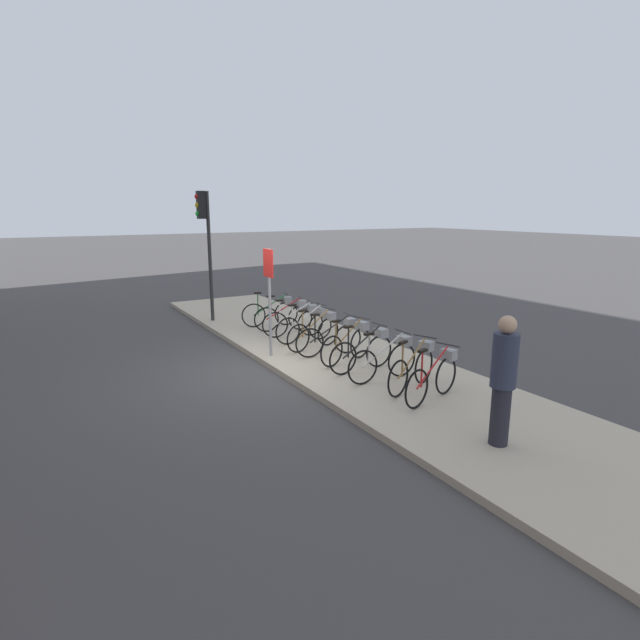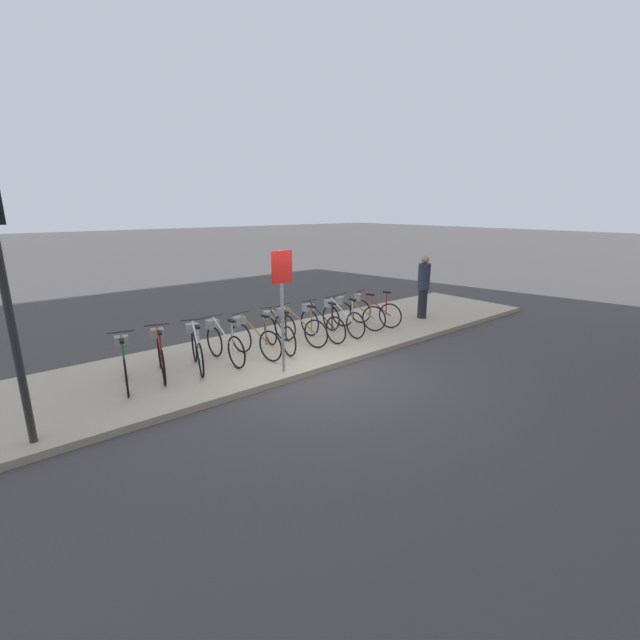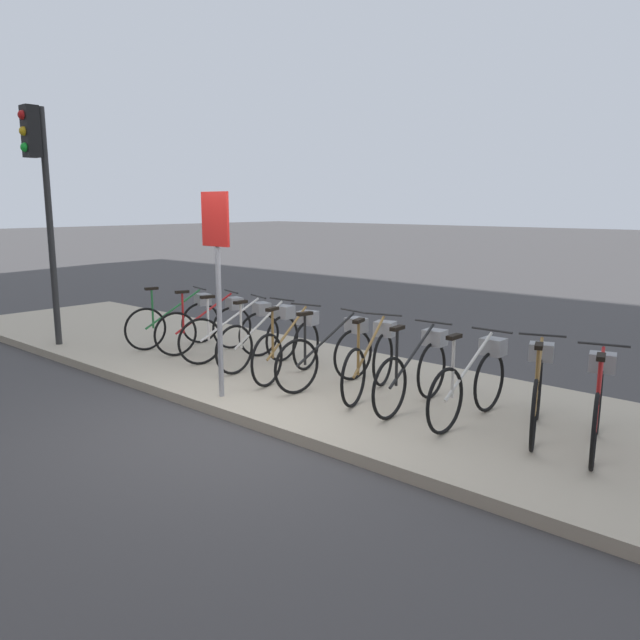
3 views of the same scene
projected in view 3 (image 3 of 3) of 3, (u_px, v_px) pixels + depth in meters
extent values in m
plane|color=#423F3F|center=(240.00, 425.00, 6.65)|extent=(120.00, 120.00, 0.00)
cube|color=#B7A88E|center=(337.00, 387.00, 7.84)|extent=(16.50, 3.26, 0.12)
torus|color=black|center=(145.00, 329.00, 9.50)|extent=(0.19, 0.65, 0.66)
torus|color=black|center=(201.00, 323.00, 10.01)|extent=(0.19, 0.65, 0.66)
cylinder|color=#267238|center=(173.00, 309.00, 9.71)|extent=(0.25, 0.91, 0.56)
cylinder|color=#267238|center=(153.00, 309.00, 9.52)|extent=(0.04, 0.04, 0.59)
cube|color=black|center=(151.00, 289.00, 9.46)|extent=(0.11, 0.21, 0.04)
cylinder|color=#262626|center=(199.00, 288.00, 9.91)|extent=(0.45, 0.13, 0.02)
cube|color=gray|center=(203.00, 299.00, 9.97)|extent=(0.28, 0.25, 0.18)
torus|color=black|center=(176.00, 334.00, 9.14)|extent=(0.21, 0.65, 0.66)
torus|color=black|center=(232.00, 328.00, 9.62)|extent=(0.21, 0.65, 0.66)
cylinder|color=red|center=(204.00, 313.00, 9.33)|extent=(0.28, 0.90, 0.56)
cylinder|color=red|center=(183.00, 313.00, 9.15)|extent=(0.04, 0.04, 0.59)
cube|color=black|center=(182.00, 292.00, 9.09)|extent=(0.12, 0.21, 0.04)
cylinder|color=#262626|center=(231.00, 291.00, 9.52)|extent=(0.45, 0.15, 0.02)
cube|color=gray|center=(234.00, 303.00, 9.58)|extent=(0.28, 0.26, 0.18)
torus|color=black|center=(200.00, 341.00, 8.64)|extent=(0.22, 0.65, 0.66)
torus|color=black|center=(259.00, 334.00, 9.12)|extent=(0.22, 0.65, 0.66)
cylinder|color=silver|center=(230.00, 319.00, 8.83)|extent=(0.29, 0.90, 0.56)
cylinder|color=silver|center=(208.00, 319.00, 8.66)|extent=(0.04, 0.04, 0.59)
cube|color=black|center=(207.00, 297.00, 8.60)|extent=(0.12, 0.21, 0.04)
cylinder|color=#262626|center=(258.00, 296.00, 9.02)|extent=(0.45, 0.15, 0.02)
cube|color=gray|center=(262.00, 309.00, 9.08)|extent=(0.29, 0.26, 0.18)
torus|color=black|center=(234.00, 350.00, 8.15)|extent=(0.05, 0.66, 0.66)
torus|color=black|center=(282.00, 338.00, 8.83)|extent=(0.05, 0.66, 0.66)
cylinder|color=beige|center=(259.00, 325.00, 8.44)|extent=(0.05, 0.92, 0.56)
cylinder|color=beige|center=(241.00, 326.00, 8.19)|extent=(0.03, 0.03, 0.59)
cube|color=black|center=(240.00, 302.00, 8.13)|extent=(0.07, 0.20, 0.04)
cylinder|color=#262626|center=(282.00, 299.00, 8.73)|extent=(0.46, 0.04, 0.02)
cube|color=gray|center=(284.00, 312.00, 8.80)|extent=(0.24, 0.21, 0.18)
torus|color=black|center=(267.00, 360.00, 7.60)|extent=(0.17, 0.66, 0.66)
torus|color=black|center=(306.00, 346.00, 8.37)|extent=(0.17, 0.66, 0.66)
cylinder|color=olive|center=(287.00, 332.00, 7.94)|extent=(0.21, 0.91, 0.56)
cylinder|color=olive|center=(273.00, 335.00, 7.65)|extent=(0.04, 0.04, 0.59)
cube|color=black|center=(272.00, 309.00, 7.59)|extent=(0.11, 0.21, 0.04)
cylinder|color=#262626|center=(306.00, 305.00, 8.27)|extent=(0.46, 0.11, 0.02)
cube|color=gray|center=(308.00, 318.00, 8.35)|extent=(0.27, 0.24, 0.18)
torus|color=black|center=(297.00, 366.00, 7.31)|extent=(0.13, 0.66, 0.66)
torus|color=black|center=(353.00, 355.00, 7.88)|extent=(0.13, 0.66, 0.66)
cylinder|color=black|center=(326.00, 339.00, 7.55)|extent=(0.16, 0.92, 0.56)
cylinder|color=black|center=(305.00, 340.00, 7.33)|extent=(0.04, 0.04, 0.59)
cube|color=black|center=(305.00, 314.00, 7.27)|extent=(0.10, 0.21, 0.04)
cylinder|color=#262626|center=(354.00, 311.00, 7.78)|extent=(0.46, 0.09, 0.02)
cube|color=gray|center=(356.00, 325.00, 7.85)|extent=(0.27, 0.23, 0.18)
torus|color=black|center=(354.00, 378.00, 6.83)|extent=(0.21, 0.65, 0.66)
torus|color=black|center=(383.00, 359.00, 7.63)|extent=(0.21, 0.65, 0.66)
cylinder|color=olive|center=(369.00, 346.00, 7.19)|extent=(0.27, 0.90, 0.56)
cylinder|color=olive|center=(358.00, 349.00, 6.89)|extent=(0.04, 0.04, 0.59)
cube|color=black|center=(359.00, 321.00, 6.83)|extent=(0.12, 0.21, 0.04)
cylinder|color=#262626|center=(384.00, 314.00, 7.53)|extent=(0.45, 0.14, 0.02)
cube|color=gray|center=(385.00, 329.00, 7.61)|extent=(0.28, 0.26, 0.18)
torus|color=black|center=(390.00, 388.00, 6.43)|extent=(0.08, 0.66, 0.66)
torus|color=black|center=(432.00, 370.00, 7.14)|extent=(0.08, 0.66, 0.66)
cylinder|color=black|center=(412.00, 355.00, 6.74)|extent=(0.09, 0.92, 0.56)
cylinder|color=black|center=(397.00, 358.00, 6.48)|extent=(0.03, 0.03, 0.59)
cube|color=black|center=(397.00, 328.00, 6.42)|extent=(0.08, 0.20, 0.04)
cylinder|color=#262626|center=(433.00, 322.00, 7.03)|extent=(0.46, 0.05, 0.02)
cube|color=gray|center=(435.00, 338.00, 7.11)|extent=(0.25, 0.21, 0.18)
torus|color=black|center=(445.00, 401.00, 6.02)|extent=(0.04, 0.66, 0.66)
torus|color=black|center=(489.00, 381.00, 6.68)|extent=(0.04, 0.66, 0.66)
cylinder|color=beige|center=(469.00, 365.00, 6.30)|extent=(0.04, 0.92, 0.56)
cylinder|color=beige|center=(453.00, 369.00, 6.06)|extent=(0.03, 0.03, 0.59)
cube|color=black|center=(454.00, 337.00, 6.00)|extent=(0.07, 0.20, 0.04)
cylinder|color=#262626|center=(492.00, 330.00, 6.58)|extent=(0.46, 0.03, 0.02)
cube|color=gray|center=(493.00, 347.00, 6.65)|extent=(0.24, 0.20, 0.18)
torus|color=black|center=(534.00, 415.00, 5.61)|extent=(0.26, 0.64, 0.66)
torus|color=black|center=(539.00, 388.00, 6.44)|extent=(0.26, 0.64, 0.66)
cylinder|color=olive|center=(538.00, 374.00, 5.97)|extent=(0.34, 0.88, 0.56)
cylinder|color=olive|center=(537.00, 380.00, 5.67)|extent=(0.04, 0.04, 0.59)
cube|color=black|center=(539.00, 346.00, 5.61)|extent=(0.13, 0.21, 0.04)
cylinder|color=#262626|center=(542.00, 335.00, 6.34)|extent=(0.44, 0.18, 0.02)
cube|color=gray|center=(541.00, 352.00, 6.42)|extent=(0.29, 0.27, 0.18)
torus|color=black|center=(594.00, 432.00, 5.20)|extent=(0.21, 0.65, 0.66)
torus|color=black|center=(599.00, 401.00, 6.01)|extent=(0.21, 0.65, 0.66)
cylinder|color=red|center=(599.00, 387.00, 5.56)|extent=(0.28, 0.90, 0.56)
cylinder|color=red|center=(598.00, 393.00, 5.26)|extent=(0.04, 0.04, 0.59)
cube|color=black|center=(601.00, 357.00, 5.20)|extent=(0.12, 0.21, 0.04)
cylinder|color=#262626|center=(604.00, 345.00, 5.90)|extent=(0.45, 0.15, 0.02)
cube|color=gray|center=(602.00, 362.00, 5.98)|extent=(0.28, 0.26, 0.18)
cylinder|color=#2D2D2D|center=(50.00, 229.00, 9.66)|extent=(0.10, 0.10, 3.65)
cube|color=black|center=(31.00, 131.00, 9.26)|extent=(0.24, 0.20, 0.75)
sphere|color=red|center=(23.00, 115.00, 9.15)|extent=(0.14, 0.14, 0.14)
sphere|color=gold|center=(24.00, 131.00, 9.19)|extent=(0.14, 0.14, 0.14)
sphere|color=green|center=(25.00, 147.00, 9.23)|extent=(0.14, 0.14, 0.14)
cylinder|color=#99999E|center=(219.00, 297.00, 7.06)|extent=(0.06, 0.06, 2.34)
cube|color=red|center=(215.00, 219.00, 6.89)|extent=(0.44, 0.03, 0.60)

